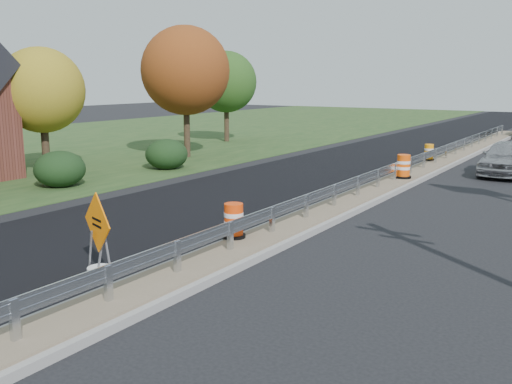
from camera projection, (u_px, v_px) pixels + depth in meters
The scene contains 15 objects.
ground at pixel (306, 224), 17.53m from camera, with size 140.00×140.00×0.00m, color black.
grass_verge_near at pixel (62, 145), 38.57m from camera, with size 30.00×120.00×0.03m, color #24431C.
milled_overlay at pixel (322, 170), 28.11m from camera, with size 7.20×120.00×0.01m, color black.
median at pixel (395, 182), 24.10m from camera, with size 1.60×55.00×0.23m.
guardrail at pixel (404, 165), 24.80m from camera, with size 0.10×46.15×0.72m.
hedge_mid at pixel (60, 169), 23.52m from camera, with size 2.09×2.09×1.52m, color black.
hedge_north at pixel (167, 154), 28.19m from camera, with size 2.09×2.09×1.52m, color black.
tree_near_yellow at pixel (42, 90), 26.43m from camera, with size 3.96×3.96×5.88m.
tree_near_red at pixel (186, 71), 31.76m from camera, with size 4.95×4.95×7.35m.
tree_near_back at pixel (226, 82), 40.07m from camera, with size 4.29×4.29×6.37m.
caution_sign at pixel (99, 254), 12.97m from camera, with size 1.32×0.58×1.91m.
barrel_median_near at pixel (234, 221), 15.17m from camera, with size 0.63×0.63×0.93m.
barrel_median_mid at pixel (403, 167), 24.37m from camera, with size 0.69×0.69×1.01m.
barrel_median_far at pixel (429, 153), 29.77m from camera, with size 0.58×0.58×0.84m.
car_silver at pixel (507, 158), 26.48m from camera, with size 1.93×4.79×1.63m, color #A6A5AA.
Camera 1 is at (7.96, -15.11, 4.38)m, focal length 40.00 mm.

